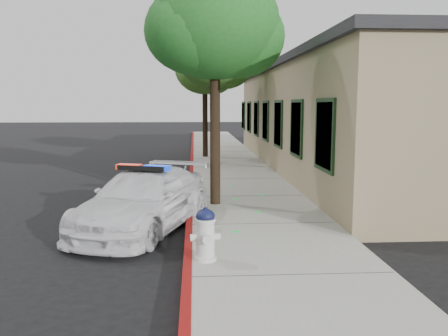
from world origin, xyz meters
The scene contains 9 objects.
ground centered at (0.00, 0.00, 0.00)m, with size 120.00×120.00×0.00m, color black.
sidewalk centered at (1.60, 3.00, 0.07)m, with size 3.20×60.00×0.15m, color gray.
red_curb centered at (0.06, 3.00, 0.08)m, with size 0.14×60.00×0.16m, color maroon.
clapboard_building centered at (6.69, 9.00, 2.13)m, with size 7.30×20.89×4.24m.
police_car centered at (-0.90, 0.27, 0.64)m, with size 3.15×4.71×1.39m.
fire_hydrant centered at (0.35, -2.27, 0.58)m, with size 0.50×0.43×0.87m.
street_tree_near centered at (0.71, 2.05, 4.45)m, with size 3.42×3.14×5.76m.
street_tree_mid centered at (1.11, 10.14, 4.44)m, with size 3.13×2.98×5.69m.
street_tree_far centered at (0.74, 12.81, 4.17)m, with size 2.85×2.95×5.34m.
Camera 1 is at (0.19, -9.58, 2.66)m, focal length 37.60 mm.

